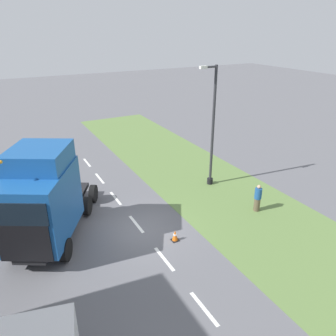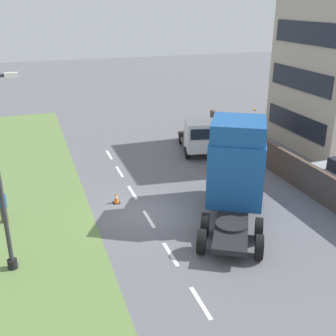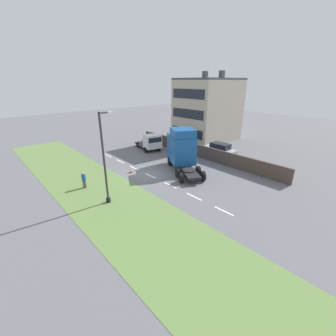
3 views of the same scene
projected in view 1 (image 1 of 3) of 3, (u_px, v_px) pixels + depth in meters
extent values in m
plane|color=slate|center=(142.00, 231.00, 16.76)|extent=(120.00, 120.00, 0.00)
cube|color=#607F42|center=(234.00, 203.00, 19.35)|extent=(7.00, 44.00, 0.01)
cube|color=white|center=(87.00, 163.00, 25.08)|extent=(0.16, 1.80, 0.00)
cube|color=white|center=(100.00, 178.00, 22.50)|extent=(0.16, 1.80, 0.00)
cube|color=white|center=(116.00, 198.00, 19.91)|extent=(0.16, 1.80, 0.00)
cube|color=white|center=(136.00, 224.00, 17.33)|extent=(0.16, 1.80, 0.00)
cube|color=white|center=(164.00, 259.00, 14.74)|extent=(0.16, 1.80, 0.00)
cube|color=white|center=(204.00, 309.00, 12.16)|extent=(0.16, 1.80, 0.00)
cube|color=black|center=(58.00, 216.00, 16.83)|extent=(4.82, 7.05, 0.24)
cube|color=#195199|center=(41.00, 204.00, 14.66)|extent=(4.20, 4.76, 3.08)
cube|color=black|center=(24.00, 244.00, 13.06)|extent=(1.92, 1.12, 1.73)
cube|color=black|center=(18.00, 215.00, 12.52)|extent=(2.03, 1.18, 0.99)
cube|color=#195199|center=(39.00, 157.00, 14.42)|extent=(3.40, 3.47, 0.90)
sphere|color=orange|center=(1.00, 162.00, 12.57)|extent=(0.14, 0.14, 0.14)
cylinder|color=black|center=(67.00, 197.00, 18.27)|extent=(1.92, 1.92, 0.12)
cylinder|color=black|center=(66.00, 250.00, 14.52)|extent=(0.79, 1.06, 1.04)
cylinder|color=black|center=(13.00, 249.00, 14.57)|extent=(0.79, 1.06, 1.04)
cylinder|color=black|center=(87.00, 206.00, 18.04)|extent=(0.79, 1.06, 1.04)
cylinder|color=black|center=(45.00, 205.00, 18.09)|extent=(0.79, 1.06, 1.04)
cylinder|color=black|center=(93.00, 193.00, 19.38)|extent=(0.79, 1.06, 1.04)
cylinder|color=black|center=(54.00, 193.00, 19.43)|extent=(0.79, 1.06, 1.04)
cube|color=black|center=(35.00, 325.00, 9.19)|extent=(1.95, 0.48, 0.69)
cylinder|color=black|center=(210.00, 181.00, 21.65)|extent=(0.38, 0.38, 0.40)
cylinder|color=#2D2D33|center=(213.00, 129.00, 20.21)|extent=(0.17, 0.17, 7.60)
cylinder|color=#2D2D33|center=(210.00, 67.00, 18.54)|extent=(0.90, 0.12, 0.12)
cube|color=silver|center=(203.00, 67.00, 18.34)|extent=(0.44, 0.20, 0.16)
cylinder|color=brown|center=(257.00, 204.00, 18.44)|extent=(0.34, 0.34, 0.78)
cylinder|color=#1E4C8C|center=(258.00, 193.00, 18.16)|extent=(0.39, 0.39, 0.62)
sphere|color=tan|center=(259.00, 187.00, 17.99)|extent=(0.21, 0.21, 0.21)
cube|color=black|center=(175.00, 240.00, 16.01)|extent=(0.36, 0.36, 0.03)
cone|color=orange|center=(175.00, 235.00, 15.90)|extent=(0.28, 0.28, 0.55)
cylinder|color=white|center=(175.00, 235.00, 15.89)|extent=(0.17, 0.17, 0.07)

